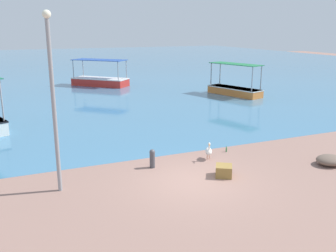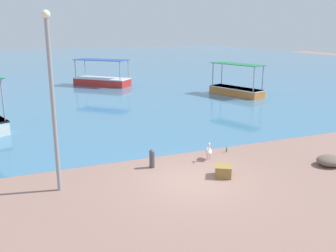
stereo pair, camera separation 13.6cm
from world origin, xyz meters
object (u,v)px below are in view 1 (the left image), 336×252
Objects in this scene: fishing_boat_outer at (234,89)px; pelican at (209,151)px; fishing_boat_near_right at (100,80)px; glass_bottle at (226,150)px; cargo_crate at (224,171)px; net_pile at (330,160)px; mooring_bollard at (152,158)px; lamp_post at (53,95)px.

pelican is (-9.73, -13.00, -0.14)m from fishing_boat_outer.
fishing_boat_near_right is 1.04× the size of fishing_boat_outer.
glass_bottle is at bearing -124.30° from fishing_boat_outer.
cargo_crate is at bearing -92.41° from fishing_boat_near_right.
pelican reaches higher than net_pile.
net_pile is 4.33m from glass_bottle.
mooring_bollard is at bearing 179.15° from pelican.
cargo_crate is at bearing -123.75° from glass_bottle.
pelican is at bearing -126.81° from fishing_boat_outer.
mooring_bollard is at bearing 138.56° from cargo_crate.
glass_bottle is (7.52, 1.29, -3.26)m from lamp_post.
net_pile reaches higher than glass_bottle.
lamp_post is at bearing -106.51° from fishing_boat_near_right.
fishing_boat_outer reaches higher than net_pile.
lamp_post is 22.28× the size of glass_bottle.
pelican is 1.93m from cargo_crate.
cargo_crate is at bearing 171.83° from net_pile.
cargo_crate is (-1.03, -24.50, -0.32)m from fishing_boat_near_right.
fishing_boat_outer is 0.84× the size of lamp_post.
mooring_bollard is (3.72, 0.78, -2.96)m from lamp_post.
lamp_post is (-16.01, -13.74, 2.86)m from fishing_boat_outer.
glass_bottle is at bearing 9.76° from lamp_post.
fishing_boat_outer is at bearing 55.79° from cargo_crate.
fishing_boat_near_right is at bearing 91.54° from glass_bottle.
net_pile is 4.70m from cargo_crate.
glass_bottle is (-3.02, 3.10, -0.10)m from net_pile.
pelican is at bearing -155.96° from glass_bottle.
net_pile is (6.82, -2.58, -0.21)m from mooring_bollard.
pelican is 0.13× the size of lamp_post.
fishing_boat_near_right is 22.08m from glass_bottle.
fishing_boat_outer is 16.48m from net_pile.
mooring_bollard is 2.90m from cargo_crate.
cargo_crate is at bearing -101.62° from pelican.
lamp_post is at bearing -139.36° from fishing_boat_outer.
glass_bottle is (3.80, 0.51, -0.31)m from mooring_bollard.
pelican is 2.96× the size of glass_bottle.
fishing_boat_near_right is 19.47× the size of glass_bottle.
net_pile is at bearing -109.38° from fishing_boat_outer.
fishing_boat_near_right reaches higher than mooring_bollard.
lamp_post reaches higher than fishing_boat_outer.
cargo_crate is 2.93m from glass_bottle.
glass_bottle is at bearing -88.46° from fishing_boat_near_right.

